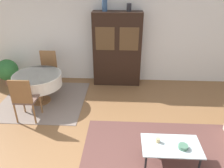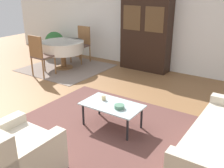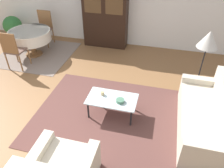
% 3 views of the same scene
% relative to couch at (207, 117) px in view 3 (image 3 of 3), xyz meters
% --- Properties ---
extents(ground_plane, '(14.00, 14.00, 0.00)m').
position_rel_couch_xyz_m(ground_plane, '(-2.99, -0.34, -0.31)').
color(ground_plane, brown).
extents(area_rug, '(2.96, 2.39, 0.01)m').
position_rel_couch_xyz_m(area_rug, '(-1.80, -0.09, -0.31)').
color(area_rug, brown).
rests_on(area_rug, ground_plane).
extents(dining_rug, '(2.07, 2.02, 0.01)m').
position_rel_couch_xyz_m(dining_rug, '(-4.59, 1.91, -0.31)').
color(dining_rug, gray).
rests_on(dining_rug, ground_plane).
extents(couch, '(0.82, 1.92, 0.87)m').
position_rel_couch_xyz_m(couch, '(0.00, 0.00, 0.00)').
color(couch, beige).
rests_on(couch, ground_plane).
extents(coffee_table, '(0.97, 0.56, 0.39)m').
position_rel_couch_xyz_m(coffee_table, '(-1.76, -0.02, 0.05)').
color(coffee_table, black).
rests_on(coffee_table, area_rug).
extents(display_cabinet, '(1.32, 0.42, 2.04)m').
position_rel_couch_xyz_m(display_cabinet, '(-2.75, 3.03, 0.71)').
color(display_cabinet, black).
rests_on(display_cabinet, ground_plane).
extents(dining_table, '(1.15, 1.15, 0.74)m').
position_rel_couch_xyz_m(dining_table, '(-4.64, 1.85, 0.28)').
color(dining_table, brown).
rests_on(dining_table, dining_rug).
extents(dining_chair_near, '(0.44, 0.44, 1.03)m').
position_rel_couch_xyz_m(dining_chair_near, '(-4.64, 1.05, 0.28)').
color(dining_chair_near, brown).
rests_on(dining_chair_near, dining_rug).
extents(dining_chair_far, '(0.44, 0.44, 1.03)m').
position_rel_couch_xyz_m(dining_chair_far, '(-4.64, 2.65, 0.28)').
color(dining_chair_far, brown).
rests_on(dining_chair_far, dining_rug).
extents(floor_lamp, '(0.44, 0.44, 1.39)m').
position_rel_couch_xyz_m(floor_lamp, '(-0.06, 1.40, 0.85)').
color(floor_lamp, black).
rests_on(floor_lamp, ground_plane).
extents(cup, '(0.07, 0.07, 0.08)m').
position_rel_couch_xyz_m(cup, '(-1.97, 0.05, 0.13)').
color(cup, tan).
rests_on(cup, coffee_table).
extents(bowl, '(0.16, 0.16, 0.06)m').
position_rel_couch_xyz_m(bowl, '(-1.59, -0.08, 0.12)').
color(bowl, '#4C7A60').
rests_on(bowl, coffee_table).
extents(potted_plant, '(0.60, 0.60, 0.76)m').
position_rel_couch_xyz_m(potted_plant, '(-5.86, 2.74, 0.12)').
color(potted_plant, '#93664C').
rests_on(potted_plant, ground_plane).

